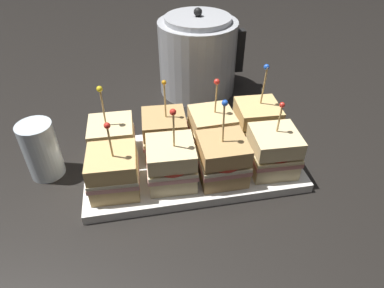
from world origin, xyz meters
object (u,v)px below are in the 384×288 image
(sandwich_front_far_right, at_px, (273,151))
(drinking_glass, at_px, (41,150))
(sandwich_back_center_left, at_px, (165,134))
(serving_platter, at_px, (192,165))
(sandwich_back_far_left, at_px, (113,140))
(kettle_steel, at_px, (198,56))
(sandwich_front_center_left, at_px, (171,163))
(sandwich_back_far_right, at_px, (257,122))
(sandwich_front_far_left, at_px, (114,172))
(sandwich_front_center_right, at_px, (222,159))
(sandwich_back_center_right, at_px, (212,129))

(sandwich_front_far_right, height_order, drinking_glass, sandwich_front_far_right)
(sandwich_back_center_left, bearing_deg, serving_platter, -43.85)
(sandwich_front_far_right, height_order, sandwich_back_far_left, sandwich_back_far_left)
(serving_platter, bearing_deg, kettle_steel, 76.71)
(sandwich_front_center_left, xyz_separation_m, sandwich_back_far_right, (0.19, 0.09, 0.00))
(sandwich_front_far_left, relative_size, drinking_glass, 1.28)
(sandwich_back_center_left, bearing_deg, sandwich_front_center_right, -46.36)
(serving_platter, height_order, sandwich_front_far_right, sandwich_front_far_right)
(sandwich_front_far_right, bearing_deg, sandwich_back_center_right, 135.55)
(serving_platter, relative_size, drinking_glass, 3.60)
(sandwich_front_center_right, height_order, kettle_steel, kettle_steel)
(sandwich_back_center_left, xyz_separation_m, sandwich_back_far_right, (0.19, 0.00, 0.00))
(serving_platter, xyz_separation_m, drinking_glass, (-0.27, 0.04, 0.05))
(kettle_steel, bearing_deg, sandwich_back_far_left, -129.32)
(drinking_glass, bearing_deg, sandwich_back_center_left, 1.35)
(sandwich_back_far_left, distance_m, drinking_glass, 0.13)
(sandwich_front_center_right, relative_size, sandwich_front_far_right, 1.15)
(sandwich_front_center_left, bearing_deg, sandwich_back_far_right, 26.53)
(sandwich_back_far_right, height_order, drinking_glass, sandwich_back_far_right)
(sandwich_front_far_right, bearing_deg, sandwich_back_far_right, 89.17)
(sandwich_back_far_left, relative_size, kettle_steel, 0.71)
(sandwich_back_center_right, bearing_deg, serving_platter, -137.29)
(sandwich_front_center_right, xyz_separation_m, sandwich_back_center_left, (-0.09, 0.09, -0.00))
(sandwich_back_far_left, relative_size, sandwich_back_center_right, 1.04)
(sandwich_back_center_left, bearing_deg, sandwich_back_center_right, 0.33)
(serving_platter, xyz_separation_m, sandwich_front_far_right, (0.14, -0.05, 0.05))
(sandwich_back_far_left, distance_m, sandwich_back_center_right, 0.19)
(sandwich_front_center_left, bearing_deg, sandwich_front_far_right, -0.37)
(serving_platter, bearing_deg, sandwich_back_far_right, 18.76)
(serving_platter, distance_m, sandwich_front_far_left, 0.16)
(drinking_glass, bearing_deg, sandwich_back_center_right, 1.05)
(serving_platter, bearing_deg, sandwich_front_far_right, -18.22)
(sandwich_front_center_left, bearing_deg, sandwich_back_center_left, 90.46)
(sandwich_back_far_left, height_order, sandwich_back_far_right, sandwich_back_far_right)
(sandwich_front_center_left, xyz_separation_m, drinking_glass, (-0.23, 0.08, -0.00))
(sandwich_back_center_left, relative_size, sandwich_back_far_right, 0.95)
(sandwich_front_far_left, relative_size, sandwich_back_far_right, 0.87)
(sandwich_front_far_right, xyz_separation_m, sandwich_back_far_left, (-0.29, 0.09, -0.00))
(sandwich_front_far_left, xyz_separation_m, sandwich_front_center_right, (0.19, -0.00, 0.00))
(serving_platter, distance_m, sandwich_back_far_left, 0.16)
(sandwich_front_far_right, relative_size, sandwich_back_far_left, 0.90)
(sandwich_front_far_right, bearing_deg, sandwich_front_center_right, -177.28)
(sandwich_front_far_left, distance_m, sandwich_back_center_right, 0.21)
(kettle_steel, bearing_deg, sandwich_back_far_right, -75.31)
(sandwich_front_far_right, bearing_deg, sandwich_front_center_left, 179.63)
(sandwich_back_center_left, height_order, drinking_glass, sandwich_back_center_left)
(kettle_steel, bearing_deg, sandwich_front_center_left, -108.41)
(sandwich_front_center_left, xyz_separation_m, sandwich_back_far_left, (-0.10, 0.09, -0.00))
(serving_platter, xyz_separation_m, sandwich_back_far_left, (-0.15, 0.04, 0.05))
(sandwich_front_far_right, xyz_separation_m, sandwich_back_center_right, (-0.09, 0.09, -0.00))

